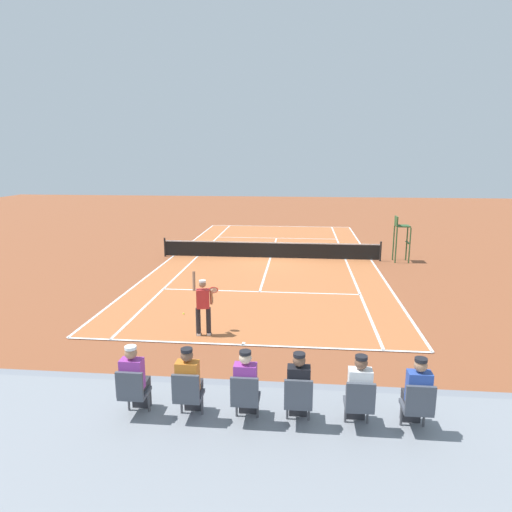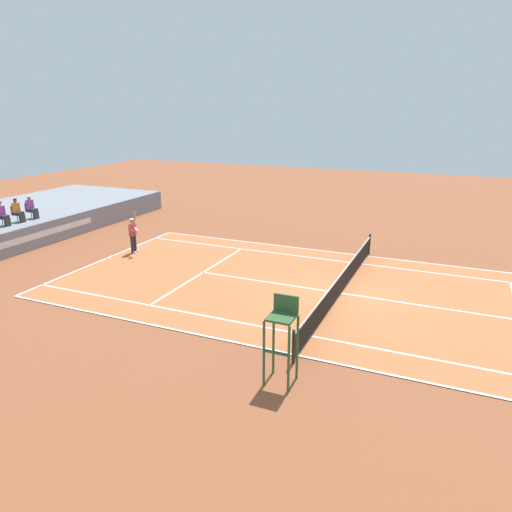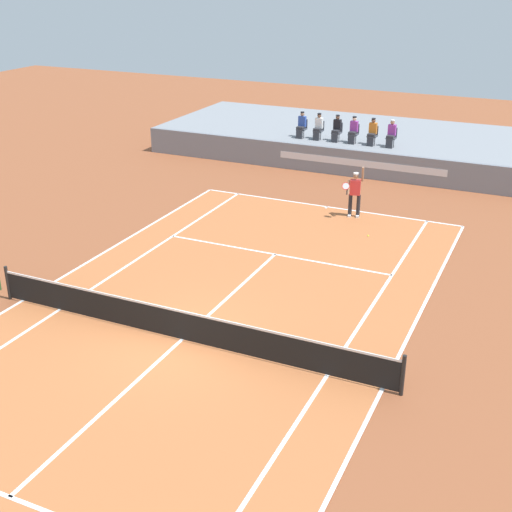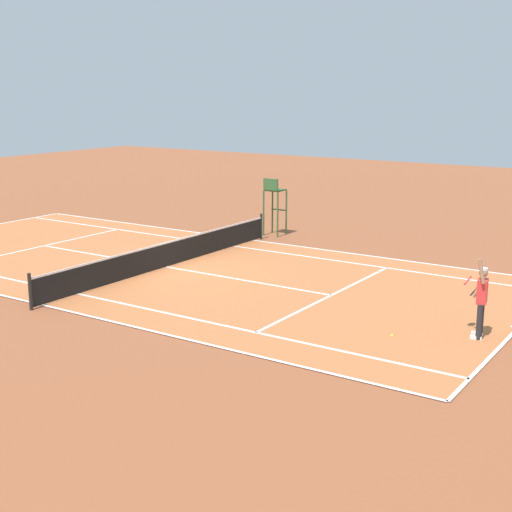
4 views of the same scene
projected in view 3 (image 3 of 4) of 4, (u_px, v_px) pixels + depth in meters
The scene contains 13 objects.
ground_plane at pixel (181, 341), 18.21m from camera, with size 80.00×80.00×0.00m, color brown.
court at pixel (181, 340), 18.20m from camera, with size 11.08×23.88×0.03m.
net at pixel (180, 324), 18.00m from camera, with size 11.98×0.10×1.07m.
barrier_wall at pixel (361, 164), 31.79m from camera, with size 22.93×0.25×1.29m.
bleacher_platform at pixel (384, 144), 35.25m from camera, with size 22.93×8.04×1.29m, color gray.
spectator_seated_0 at pixel (302, 125), 33.67m from camera, with size 0.44×0.60×1.27m.
spectator_seated_1 at pixel (318, 127), 33.33m from camera, with size 0.44×0.60×1.27m.
spectator_seated_2 at pixel (337, 129), 32.97m from camera, with size 0.44×0.60×1.27m.
spectator_seated_3 at pixel (353, 130), 32.65m from camera, with size 0.44×0.60×1.27m.
spectator_seated_4 at pixel (372, 132), 32.30m from camera, with size 0.44×0.60×1.27m.
spectator_seated_5 at pixel (391, 134), 31.95m from camera, with size 0.44×0.60×1.27m.
tennis_player at pixel (355, 193), 26.68m from camera, with size 0.74×0.74×2.08m.
tennis_ball at pixel (368, 236), 25.10m from camera, with size 0.07×0.07×0.07m, color #D1E533.
Camera 3 is at (8.40, -13.54, 9.32)m, focal length 47.75 mm.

